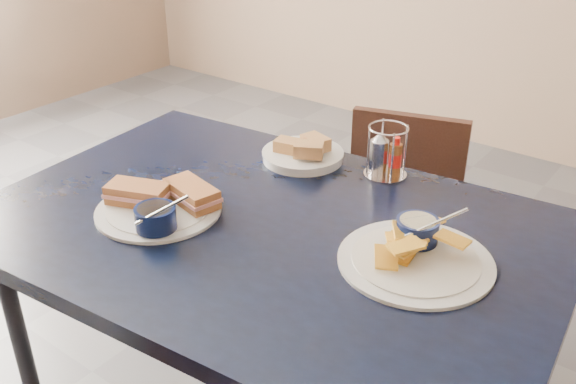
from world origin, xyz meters
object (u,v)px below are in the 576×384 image
Objects in this scene: sandwich_plate at (161,204)px; bread_basket at (303,153)px; plantain_plate at (415,250)px; chair_far at (403,222)px; dining_table at (267,246)px; condiment_caddy at (385,155)px.

bread_basket is (0.09, 0.42, -0.00)m from sandwich_plate.
plantain_plate is at bearing 18.59° from sandwich_plate.
plantain_plate is (0.31, -0.59, 0.33)m from chair_far.
condiment_caddy reaches higher than dining_table.
sandwich_plate is 0.43m from bread_basket.
sandwich_plate is (-0.24, -0.78, 0.33)m from chair_far.
chair_far is 2.45× the size of plantain_plate.
plantain_plate reaches higher than chair_far.
plantain_plate is (0.33, 0.07, 0.08)m from dining_table.
dining_table is at bearing 26.56° from sandwich_plate.
sandwich_plate reaches higher than dining_table.
bread_basket is (-0.14, -0.35, 0.33)m from chair_far.
chair_far is 0.48m from condiment_caddy.
chair_far is 3.58× the size of bread_basket.
dining_table is 9.99× the size of condiment_caddy.
chair_far is 2.49× the size of sandwich_plate.
condiment_caddy is (0.07, -0.30, 0.37)m from chair_far.
condiment_caddy is at bearing -76.32° from chair_far.
condiment_caddy reaches higher than plantain_plate.
condiment_caddy reaches higher than bread_basket.
sandwich_plate is (-0.22, -0.11, 0.09)m from dining_table.
chair_far is at bearing 103.68° from condiment_caddy.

